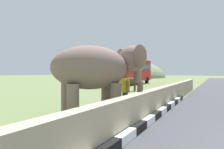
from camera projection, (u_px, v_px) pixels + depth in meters
striped_curb at (133, 132)px, 5.22m from camera, size 16.20×0.20×0.24m
barrier_parapet at (149, 104)px, 7.44m from camera, size 28.00×0.36×1.00m
elephant at (100, 69)px, 7.93m from camera, size 3.94×3.65×2.84m
person_handler at (125, 90)px, 8.78m from camera, size 0.46×0.56×1.66m
bus_red at (133, 70)px, 28.46m from camera, size 8.86×2.70×3.50m
cow_near at (130, 81)px, 18.09m from camera, size 0.88×1.93×1.23m
hill_east at (119, 77)px, 66.82m from camera, size 37.60×30.08×12.78m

